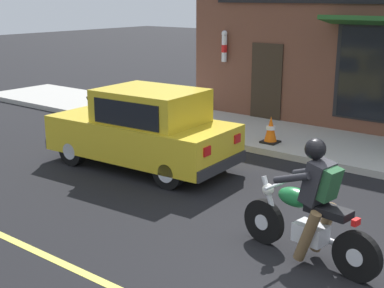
# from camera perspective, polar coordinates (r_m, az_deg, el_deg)

# --- Properties ---
(ground_plane) EXTENTS (80.00, 80.00, 0.00)m
(ground_plane) POSITION_cam_1_polar(r_m,az_deg,el_deg) (6.85, 14.68, -13.52)
(ground_plane) COLOR black
(sidewalk_curb) EXTENTS (2.60, 22.00, 0.14)m
(sidewalk_curb) POSITION_cam_1_polar(r_m,az_deg,el_deg) (12.43, 11.80, 0.26)
(sidewalk_curb) COLOR #ADAAA3
(sidewalk_curb) RESTS_ON ground
(lane_stripe) EXTENTS (0.12, 19.80, 0.01)m
(lane_stripe) POSITION_cam_1_polar(r_m,az_deg,el_deg) (7.24, -14.56, -11.81)
(lane_stripe) COLOR #D1C64C
(lane_stripe) RESTS_ON ground
(storefront_building) EXTENTS (1.25, 10.36, 4.20)m
(storefront_building) POSITION_cam_1_polar(r_m,az_deg,el_deg) (13.05, 19.84, 9.51)
(storefront_building) COLOR brown
(storefront_building) RESTS_ON ground
(motorcycle_with_rider) EXTENTS (0.64, 2.01, 1.62)m
(motorcycle_with_rider) POSITION_cam_1_polar(r_m,az_deg,el_deg) (6.88, 12.49, -7.00)
(motorcycle_with_rider) COLOR black
(motorcycle_with_rider) RESTS_ON ground
(car_hatchback) EXTENTS (1.86, 3.87, 1.57)m
(car_hatchback) POSITION_cam_1_polar(r_m,az_deg,el_deg) (10.43, -5.14, 1.56)
(car_hatchback) COLOR black
(car_hatchback) RESTS_ON ground
(traffic_cone) EXTENTS (0.36, 0.36, 0.60)m
(traffic_cone) POSITION_cam_1_polar(r_m,az_deg,el_deg) (11.85, 8.40, 1.50)
(traffic_cone) COLOR black
(traffic_cone) RESTS_ON sidewalk_curb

